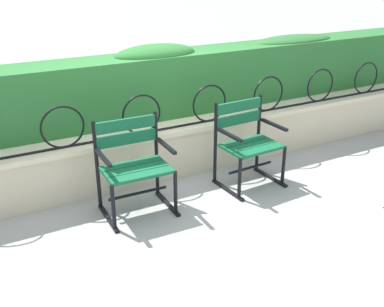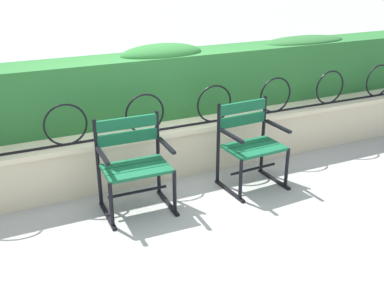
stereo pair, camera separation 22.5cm
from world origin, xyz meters
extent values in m
plane|color=#9E9E99|center=(0.00, 0.00, 0.00)|extent=(60.00, 60.00, 0.00)
cube|color=beige|center=(0.00, 0.87, 0.25)|extent=(8.38, 0.35, 0.50)
cube|color=beige|center=(0.00, 0.87, 0.52)|extent=(8.38, 0.41, 0.05)
cylinder|color=black|center=(0.00, 0.79, 0.56)|extent=(7.82, 0.02, 0.02)
torus|color=black|center=(-1.00, 0.79, 0.76)|extent=(0.42, 0.02, 0.42)
torus|color=black|center=(-0.20, 0.79, 0.76)|extent=(0.42, 0.02, 0.42)
torus|color=black|center=(0.60, 0.79, 0.76)|extent=(0.42, 0.02, 0.42)
torus|color=black|center=(1.40, 0.79, 0.76)|extent=(0.42, 0.02, 0.42)
torus|color=black|center=(2.20, 0.79, 0.76)|extent=(0.42, 0.02, 0.42)
torus|color=black|center=(2.99, 0.79, 0.76)|extent=(0.42, 0.02, 0.42)
cube|color=#2D7033|center=(0.00, 1.31, 0.89)|extent=(8.21, 0.53, 0.69)
ellipsoid|color=#2D6E31|center=(0.20, 1.31, 1.24)|extent=(0.95, 0.47, 0.22)
ellipsoid|color=#2F6B32|center=(2.16, 1.31, 1.24)|extent=(1.16, 0.47, 0.13)
cube|color=#145B38|center=(-0.50, 0.09, 0.44)|extent=(0.60, 0.14, 0.03)
cube|color=#145B38|center=(-0.50, 0.22, 0.44)|extent=(0.60, 0.14, 0.03)
cube|color=#145B38|center=(-0.50, 0.36, 0.44)|extent=(0.60, 0.14, 0.03)
cube|color=#145B38|center=(-0.50, 0.46, 0.80)|extent=(0.60, 0.04, 0.11)
cube|color=#145B38|center=(-0.50, 0.46, 0.66)|extent=(0.60, 0.04, 0.11)
cylinder|color=black|center=(-0.20, 0.46, 0.44)|extent=(0.04, 0.04, 0.88)
cylinder|color=black|center=(-0.21, 0.03, 0.22)|extent=(0.04, 0.04, 0.44)
cube|color=black|center=(-0.20, 0.22, 0.01)|extent=(0.05, 0.52, 0.02)
cube|color=black|center=(-0.20, 0.22, 0.62)|extent=(0.05, 0.40, 0.03)
cylinder|color=black|center=(-0.79, 0.47, 0.44)|extent=(0.04, 0.04, 0.88)
cylinder|color=black|center=(-0.80, 0.04, 0.22)|extent=(0.04, 0.04, 0.44)
cube|color=black|center=(-0.80, 0.23, 0.01)|extent=(0.05, 0.52, 0.02)
cube|color=black|center=(-0.80, 0.23, 0.62)|extent=(0.05, 0.40, 0.03)
cylinder|color=black|center=(-0.50, 0.22, 0.20)|extent=(0.57, 0.04, 0.03)
cube|color=#145B38|center=(0.76, 0.05, 0.44)|extent=(0.58, 0.16, 0.03)
cube|color=#145B38|center=(0.75, 0.19, 0.44)|extent=(0.58, 0.16, 0.03)
cube|color=#145B38|center=(0.74, 0.33, 0.44)|extent=(0.58, 0.16, 0.03)
cube|color=#145B38|center=(0.74, 0.43, 0.80)|extent=(0.57, 0.06, 0.11)
cube|color=#145B38|center=(0.74, 0.43, 0.66)|extent=(0.57, 0.06, 0.11)
cylinder|color=black|center=(1.02, 0.45, 0.44)|extent=(0.04, 0.04, 0.88)
cylinder|color=black|center=(1.04, 0.02, 0.22)|extent=(0.04, 0.04, 0.44)
cube|color=black|center=(1.03, 0.21, 0.01)|extent=(0.07, 0.52, 0.02)
cube|color=black|center=(1.03, 0.21, 0.62)|extent=(0.06, 0.40, 0.03)
cylinder|color=black|center=(0.45, 0.41, 0.44)|extent=(0.04, 0.04, 0.88)
cylinder|color=black|center=(0.47, -0.02, 0.22)|extent=(0.04, 0.04, 0.44)
cube|color=black|center=(0.46, 0.17, 0.01)|extent=(0.07, 0.52, 0.02)
cube|color=black|center=(0.46, 0.17, 0.62)|extent=(0.06, 0.40, 0.03)
cylinder|color=black|center=(0.75, 0.19, 0.20)|extent=(0.54, 0.06, 0.03)
camera|label=1|loc=(-1.85, -3.33, 2.22)|focal=42.86mm
camera|label=2|loc=(-1.65, -3.43, 2.22)|focal=42.86mm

